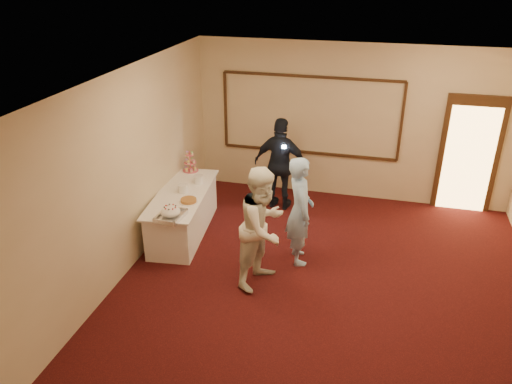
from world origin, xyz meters
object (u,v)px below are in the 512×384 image
guest (281,164)px  man (300,211)px  woman (263,227)px  plate_stack_b (198,179)px  plate_stack_a (183,188)px  pavlova_tray (171,213)px  buffet_table (183,213)px  cupcake_stand (190,163)px  tart (189,201)px

guest → man: bearing=117.6°
guest → woman: bearing=102.6°
plate_stack_b → woman: 2.12m
plate_stack_a → plate_stack_b: 0.43m
plate_stack_a → woman: woman is taller
pavlova_tray → buffet_table: bearing=101.6°
buffet_table → guest: bearing=44.2°
pavlova_tray → cupcake_stand: bearing=101.9°
plate_stack_a → guest: guest is taller
cupcake_stand → tart: bearing=-70.2°
tart → man: (1.83, -0.03, 0.07)m
tart → plate_stack_a: bearing=124.1°
plate_stack_a → buffet_table: bearing=-126.2°
woman → guest: 2.42m
pavlova_tray → cupcake_stand: cupcake_stand is taller
cupcake_stand → tart: size_ratio=1.41×
cupcake_stand → man: bearing=-29.1°
buffet_table → man: 2.15m
tart → woman: bearing=-27.0°
pavlova_tray → plate_stack_b: bearing=91.8°
cupcake_stand → plate_stack_b: size_ratio=2.46×
woman → man: bearing=-10.1°
tart → man: 1.83m
buffet_table → plate_stack_a: 0.45m
man → guest: size_ratio=0.99×
pavlova_tray → tart: pavlova_tray is taller
man → woman: 0.81m
buffet_table → woman: size_ratio=1.19×
guest → pavlova_tray: bearing=67.8°
pavlova_tray → tart: bearing=83.2°
buffet_table → man: (2.07, -0.34, 0.48)m
pavlova_tray → tart: size_ratio=1.80×
buffet_table → guest: size_ratio=1.22×
woman → guest: size_ratio=1.03×
buffet_table → woman: (1.67, -1.04, 0.52)m
man → woman: bearing=129.2°
plate_stack_b → woman: size_ratio=0.10×
tart → woman: size_ratio=0.17×
guest → buffet_table: bearing=50.8°
tart → cupcake_stand: bearing=109.8°
pavlova_tray → guest: 2.57m
man → woman: size_ratio=0.96×
pavlova_tray → guest: (1.24, 2.25, 0.03)m
buffet_table → man: bearing=-9.3°
cupcake_stand → guest: 1.68m
buffet_table → plate_stack_b: plate_stack_b is taller
plate_stack_a → plate_stack_b: (0.12, 0.41, 0.00)m
plate_stack_a → man: 2.09m
man → woman: (-0.41, -0.69, 0.04)m
buffet_table → cupcake_stand: (-0.20, 0.92, 0.53)m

